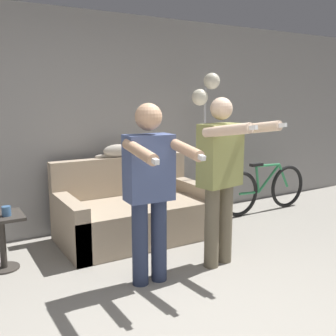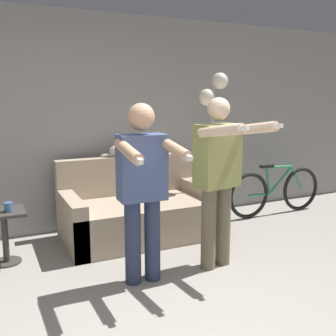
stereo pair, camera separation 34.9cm
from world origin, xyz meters
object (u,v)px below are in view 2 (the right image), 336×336
person_right (219,172)px  cup (8,207)px  floor_lamp (213,109)px  side_table (4,227)px  cat (124,150)px  person_left (143,183)px  bicycle (276,191)px  couch (138,213)px

person_right → cup: size_ratio=17.81×
person_right → floor_lamp: floor_lamp is taller
side_table → cup: bearing=-45.1°
cat → side_table: cat is taller
person_left → cat: (0.34, 1.47, 0.08)m
person_left → bicycle: person_left is taller
couch → person_left: bearing=-108.9°
side_table → cup: 0.21m
couch → person_left: person_left is taller
person_right → cup: person_right is taller
cat → bicycle: cat is taller
person_right → bicycle: size_ratio=1.05×
bicycle → floor_lamp: bearing=174.9°
cat → side_table: size_ratio=0.88×
person_right → floor_lamp: bearing=51.0°
person_left → floor_lamp: floor_lamp is taller
couch → cat: size_ratio=3.69×
person_right → cup: 2.03m
couch → person_right: (0.38, -1.11, 0.65)m
cat → cup: bearing=-157.7°
floor_lamp → cup: 2.63m
person_right → bicycle: bearing=24.1°
floor_lamp → cup: size_ratio=21.10×
couch → person_right: person_right is taller
person_right → floor_lamp: size_ratio=0.84×
couch → floor_lamp: size_ratio=0.90×
person_left → bicycle: size_ratio=1.02×
floor_lamp → person_right: bearing=-119.1°
side_table → couch: bearing=6.0°
couch → side_table: couch is taller
side_table → bicycle: bearing=2.6°
person_right → cat: size_ratio=3.45×
side_table → cup: cup is taller
side_table → floor_lamp: bearing=5.7°
person_left → floor_lamp: size_ratio=0.82×
cat → bicycle: size_ratio=0.30×
cat → floor_lamp: bearing=-13.6°
couch → cat: (-0.04, 0.36, 0.70)m
person_right → bicycle: (1.66, 1.12, -0.60)m
cat → floor_lamp: (1.09, -0.26, 0.48)m
person_right → bicycle: person_right is taller
person_right → side_table: bearing=142.5°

